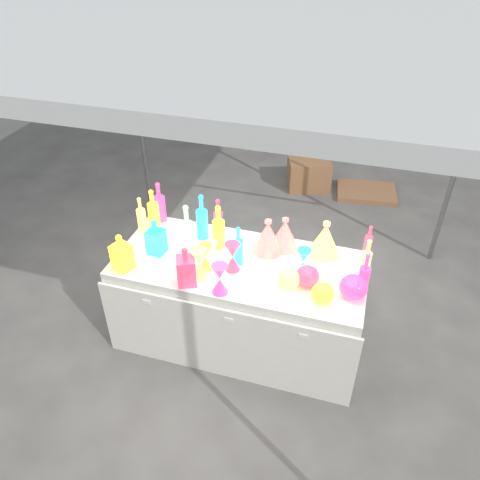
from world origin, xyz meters
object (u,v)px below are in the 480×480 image
(bottle_0, at_px, (153,208))
(decanter_0, at_px, (121,252))
(lampshade_0, at_px, (268,236))
(hourglass_0, at_px, (232,257))
(cardboard_box_closed, at_px, (309,174))
(globe_0, at_px, (323,294))
(display_table, at_px, (240,302))

(bottle_0, height_order, decanter_0, bottle_0)
(decanter_0, bearing_deg, lampshade_0, 47.54)
(lampshade_0, bearing_deg, hourglass_0, -106.34)
(cardboard_box_closed, distance_m, decanter_0, 3.06)
(decanter_0, xyz_separation_m, globe_0, (1.39, 0.07, -0.08))
(display_table, height_order, cardboard_box_closed, display_table)
(hourglass_0, bearing_deg, globe_0, -12.19)
(decanter_0, bearing_deg, cardboard_box_closed, 92.77)
(decanter_0, relative_size, hourglass_0, 1.30)
(bottle_0, distance_m, hourglass_0, 0.83)
(lampshade_0, bearing_deg, bottle_0, -167.01)
(display_table, xyz_separation_m, hourglass_0, (-0.03, -0.08, 0.49))
(display_table, relative_size, decanter_0, 6.47)
(cardboard_box_closed, bearing_deg, hourglass_0, -111.24)
(display_table, bearing_deg, globe_0, -19.27)
(globe_0, distance_m, lampshade_0, 0.64)
(cardboard_box_closed, distance_m, hourglass_0, 2.73)
(decanter_0, xyz_separation_m, hourglass_0, (0.74, 0.21, -0.03))
(hourglass_0, xyz_separation_m, globe_0, (0.65, -0.14, -0.05))
(display_table, height_order, decanter_0, decanter_0)
(lampshade_0, bearing_deg, display_table, -110.42)
(decanter_0, bearing_deg, display_table, 39.96)
(bottle_0, distance_m, decanter_0, 0.54)
(bottle_0, bearing_deg, lampshade_0, -3.51)
(cardboard_box_closed, distance_m, bottle_0, 2.58)
(bottle_0, bearing_deg, cardboard_box_closed, 69.06)
(display_table, xyz_separation_m, bottle_0, (-0.78, 0.26, 0.54))
(decanter_0, height_order, lampshade_0, decanter_0)
(decanter_0, relative_size, globe_0, 1.92)
(decanter_0, bearing_deg, globe_0, 22.41)
(bottle_0, xyz_separation_m, hourglass_0, (0.75, -0.34, -0.06))
(cardboard_box_closed, relative_size, globe_0, 3.31)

